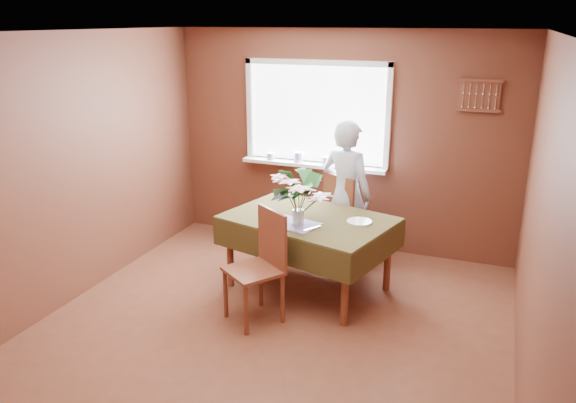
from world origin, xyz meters
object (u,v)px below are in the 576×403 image
at_px(chair_far, 345,215).
at_px(seated_woman, 346,194).
at_px(flower_bouquet, 298,192).
at_px(chair_near, 262,262).
at_px(dining_table, 309,226).

height_order(chair_far, seated_woman, seated_woman).
bearing_deg(flower_bouquet, chair_near, -108.97).
relative_size(chair_near, seated_woman, 0.63).
xyz_separation_m(chair_far, chair_near, (-0.36, -1.47, -0.00)).
bearing_deg(chair_near, chair_far, 111.34).
distance_m(chair_far, flower_bouquet, 1.13).
relative_size(chair_far, chair_near, 1.00).
xyz_separation_m(dining_table, chair_far, (0.16, 0.77, -0.12)).
distance_m(seated_woman, flower_bouquet, 0.97).
relative_size(chair_far, flower_bouquet, 1.80).
bearing_deg(chair_far, flower_bouquet, 106.91).
relative_size(seated_woman, flower_bouquet, 2.87).
height_order(seated_woman, flower_bouquet, seated_woman).
height_order(chair_near, seated_woman, seated_woman).
distance_m(chair_far, chair_near, 1.51).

